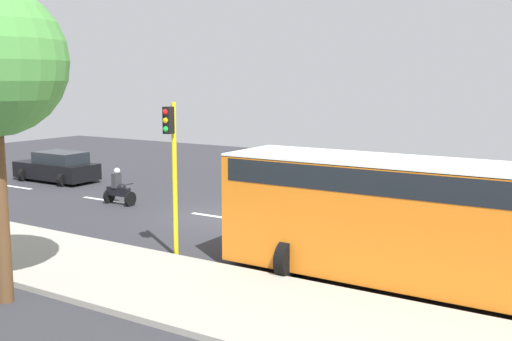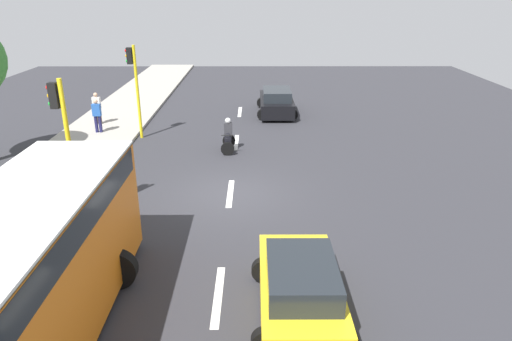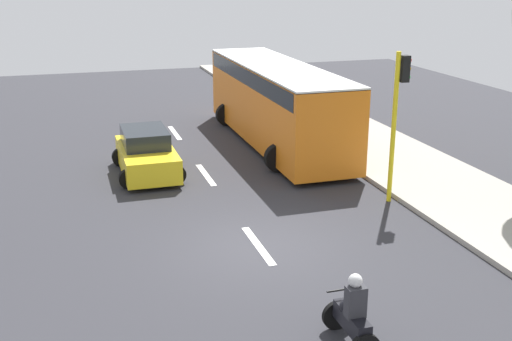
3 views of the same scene
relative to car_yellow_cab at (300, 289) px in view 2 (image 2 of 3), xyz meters
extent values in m
cube|color=#2D2D33|center=(1.88, -6.73, -0.76)|extent=(40.00, 60.00, 0.10)
cube|color=#9E998E|center=(8.88, -6.73, -0.63)|extent=(4.00, 60.00, 0.15)
cube|color=white|center=(1.88, -18.73, -0.70)|extent=(0.20, 2.40, 0.01)
cube|color=white|center=(1.88, -12.73, -0.70)|extent=(0.20, 2.40, 0.01)
cube|color=white|center=(1.88, -6.73, -0.70)|extent=(0.20, 2.40, 0.01)
cube|color=white|center=(1.88, -0.73, -0.70)|extent=(0.20, 2.40, 0.01)
cube|color=yellow|center=(0.00, -0.07, -0.15)|extent=(1.75, 3.85, 0.80)
cube|color=#1E2328|center=(0.00, 0.24, 0.53)|extent=(1.47, 2.15, 0.56)
cylinder|color=black|center=(0.76, -1.34, -0.39)|extent=(0.64, 0.22, 0.64)
cylinder|color=black|center=(-0.76, -1.34, -0.39)|extent=(0.64, 0.22, 0.64)
cube|color=black|center=(-0.30, -18.34, -0.15)|extent=(1.88, 4.46, 0.80)
cube|color=#1E2328|center=(-0.30, -17.99, 0.53)|extent=(1.58, 2.50, 0.56)
cylinder|color=black|center=(0.53, -19.82, -0.39)|extent=(0.64, 0.22, 0.64)
cylinder|color=black|center=(-1.13, -19.82, -0.39)|extent=(0.64, 0.22, 0.64)
cylinder|color=black|center=(0.53, -16.87, -0.39)|extent=(0.64, 0.22, 0.64)
cylinder|color=black|center=(-1.13, -16.87, -0.39)|extent=(0.64, 0.22, 0.64)
cylinder|color=black|center=(4.38, -1.12, -0.21)|extent=(1.00, 0.30, 1.00)
cylinder|color=black|center=(6.58, -1.12, -0.21)|extent=(1.00, 0.30, 1.00)
cylinder|color=black|center=(2.20, -10.88, -0.41)|extent=(0.60, 0.10, 0.60)
cylinder|color=black|center=(2.20, -12.08, -0.41)|extent=(0.60, 0.10, 0.60)
cube|color=black|center=(2.20, -11.53, -0.16)|extent=(0.28, 1.10, 0.36)
sphere|color=black|center=(2.20, -11.33, 0.02)|extent=(0.32, 0.32, 0.32)
cylinder|color=black|center=(2.20, -10.98, 0.19)|extent=(0.55, 0.04, 0.04)
cube|color=#333338|center=(2.20, -11.63, 0.29)|extent=(0.36, 0.24, 0.60)
sphere|color=silver|center=(2.20, -11.58, 0.69)|extent=(0.26, 0.26, 0.26)
cylinder|color=#72604C|center=(9.29, -15.59, -0.13)|extent=(0.16, 0.16, 0.85)
cylinder|color=#72604C|center=(9.49, -15.59, -0.13)|extent=(0.16, 0.16, 0.85)
cube|color=silver|center=(9.39, -15.59, 0.59)|extent=(0.40, 0.24, 0.60)
sphere|color=tan|center=(9.39, -15.59, 1.02)|extent=(0.22, 0.22, 0.22)
cylinder|color=#1E1E4C|center=(8.78, -14.01, -0.13)|extent=(0.16, 0.16, 0.85)
cylinder|color=#1E1E4C|center=(8.98, -14.01, -0.13)|extent=(0.16, 0.16, 0.85)
cube|color=#2659B2|center=(8.88, -14.01, 0.59)|extent=(0.40, 0.24, 0.60)
sphere|color=tan|center=(8.88, -14.01, 1.02)|extent=(0.22, 0.22, 0.22)
cylinder|color=yellow|center=(6.63, -13.55, 1.54)|extent=(0.14, 0.14, 4.50)
cube|color=black|center=(6.85, -13.55, 3.29)|extent=(0.24, 0.24, 0.76)
sphere|color=red|center=(6.97, -13.55, 3.53)|extent=(0.16, 0.16, 0.16)
sphere|color=#F2A50C|center=(6.97, -13.55, 3.29)|extent=(0.16, 0.16, 0.16)
sphere|color=green|center=(6.97, -13.55, 3.05)|extent=(0.16, 0.16, 0.16)
cylinder|color=yellow|center=(6.63, -4.82, 1.54)|extent=(0.14, 0.14, 4.50)
cube|color=black|center=(6.85, -4.82, 3.29)|extent=(0.24, 0.24, 0.76)
sphere|color=red|center=(6.97, -4.82, 3.53)|extent=(0.16, 0.16, 0.16)
sphere|color=#F2A50C|center=(6.97, -4.82, 3.29)|extent=(0.16, 0.16, 0.16)
sphere|color=green|center=(6.97, -4.82, 3.05)|extent=(0.16, 0.16, 0.16)
camera|label=1|loc=(19.88, 6.24, 4.45)|focal=42.27mm
camera|label=2|loc=(1.00, 8.51, 6.15)|focal=32.37mm
camera|label=3|loc=(-2.49, -20.73, 6.03)|focal=44.17mm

